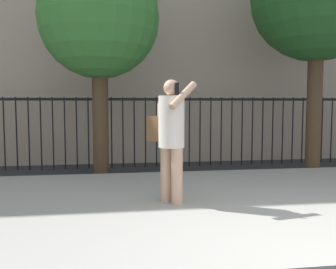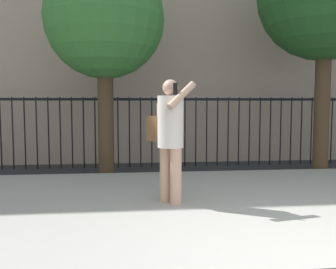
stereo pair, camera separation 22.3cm
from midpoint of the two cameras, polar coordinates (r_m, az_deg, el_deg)
name	(u,v)px [view 1 (the left image)]	position (r m, az deg, el deg)	size (l,w,h in m)	color
sidewalk	(253,204)	(5.52, 11.34, -10.05)	(28.00, 4.40, 0.15)	#9E9B93
iron_fence	(195,122)	(8.91, 3.28, 1.83)	(12.03, 0.04, 1.60)	black
pedestrian_on_phone	(170,132)	(5.04, -0.98, 0.38)	(0.64, 0.71, 1.63)	tan
street_tree_near	(99,19)	(7.88, -11.05, 16.44)	(2.35, 2.35, 4.29)	#4C3823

